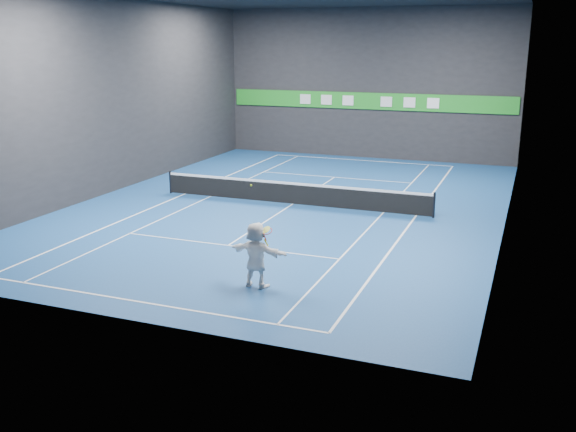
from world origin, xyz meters
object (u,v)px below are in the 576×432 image
at_px(tennis_ball, 251,185).
at_px(tennis_net, 292,193).
at_px(player, 256,255).
at_px(tennis_racket, 267,233).

distance_m(tennis_ball, tennis_net, 10.21).
relative_size(player, tennis_ball, 31.36).
bearing_deg(tennis_racket, player, -171.60).
xyz_separation_m(player, tennis_ball, (-0.14, 0.03, 2.05)).
bearing_deg(player, tennis_net, -70.11).
relative_size(player, tennis_racket, 3.12).
bearing_deg(player, tennis_racket, -166.45).
relative_size(tennis_ball, tennis_net, 0.00).
bearing_deg(tennis_net, tennis_ball, -76.01).
bearing_deg(tennis_net, player, -75.26).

